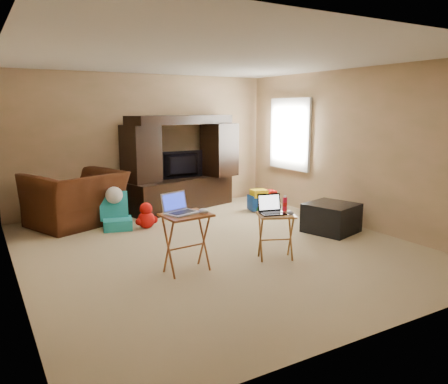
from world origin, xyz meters
TOP-DOWN VIEW (x-y plane):
  - floor at (0.00, 0.00)m, footprint 5.50×5.50m
  - ceiling at (0.00, 0.00)m, footprint 5.50×5.50m
  - wall_back at (0.00, 2.75)m, footprint 5.00×0.00m
  - wall_front at (0.00, -2.75)m, footprint 5.00×0.00m
  - wall_left at (-2.50, 0.00)m, footprint 0.00×5.50m
  - wall_right at (2.50, 0.00)m, footprint 0.00×5.50m
  - window_pane at (2.48, 1.55)m, footprint 0.00×1.20m
  - window_frame at (2.46, 1.55)m, footprint 0.06×1.14m
  - entertainment_center at (0.58, 2.36)m, footprint 2.21×1.08m
  - television at (0.58, 2.31)m, footprint 0.89×0.15m
  - recliner at (-1.42, 2.13)m, footprint 1.69×1.60m
  - child_rocker at (-0.91, 1.57)m, footprint 0.55×0.60m
  - plush_toy at (-0.51, 1.39)m, footprint 0.38×0.32m
  - push_toy at (1.82, 1.49)m, footprint 0.61×0.49m
  - ottoman at (1.89, -0.24)m, footprint 0.86×0.86m
  - tray_table_left at (-0.76, -0.64)m, footprint 0.56×0.47m
  - tray_table_right at (0.40, -0.80)m, footprint 0.55×0.50m
  - laptop_left at (-0.79, -0.61)m, footprint 0.43×0.39m
  - laptop_right at (0.36, -0.78)m, footprint 0.36×0.32m
  - mouse_left at (-0.57, -0.71)m, footprint 0.12×0.16m
  - mouse_right at (0.53, -0.92)m, footprint 0.09×0.13m
  - water_bottle at (0.60, -0.72)m, footprint 0.06×0.06m

SIDE VIEW (x-z plane):
  - floor at x=0.00m, z-range 0.00..0.00m
  - push_toy at x=1.82m, z-range 0.00..0.41m
  - plush_toy at x=-0.51m, z-range 0.00..0.42m
  - ottoman at x=1.89m, z-range 0.00..0.44m
  - tray_table_right at x=0.40m, z-range 0.00..0.58m
  - child_rocker at x=-0.91m, z-range 0.00..0.58m
  - tray_table_left at x=-0.76m, z-range 0.00..0.69m
  - recliner at x=-1.42m, z-range 0.00..0.87m
  - mouse_right at x=0.53m, z-range 0.58..0.63m
  - water_bottle at x=0.60m, z-range 0.58..0.76m
  - laptop_right at x=0.36m, z-range 0.58..0.82m
  - mouse_left at x=-0.57m, z-range 0.69..0.75m
  - laptop_left at x=-0.79m, z-range 0.69..0.93m
  - television at x=0.58m, z-range 0.58..1.10m
  - entertainment_center at x=0.58m, z-range 0.00..1.75m
  - wall_back at x=0.00m, z-range -1.25..3.75m
  - wall_front at x=0.00m, z-range -1.25..3.75m
  - wall_left at x=-2.50m, z-range -1.50..4.00m
  - wall_right at x=2.50m, z-range -1.50..4.00m
  - window_pane at x=2.48m, z-range 0.80..2.00m
  - window_frame at x=2.46m, z-range 0.73..2.07m
  - ceiling at x=0.00m, z-range 2.50..2.50m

